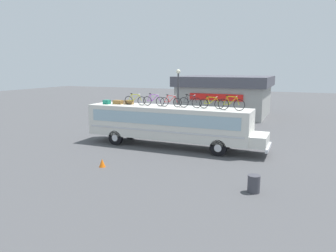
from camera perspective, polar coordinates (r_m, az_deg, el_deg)
ground_plane at (r=23.43m, az=-0.09°, el=-3.63°), size 120.00×120.00×0.00m
bus at (r=23.00m, az=0.30°, el=0.59°), size 13.16×2.59×2.93m
luggage_bag_1 at (r=24.94m, az=-10.89°, el=4.23°), size 0.47×0.43×0.31m
luggage_bag_2 at (r=24.81m, az=-8.89°, el=4.24°), size 0.72×0.47×0.29m
luggage_bag_3 at (r=24.59m, az=-6.98°, el=4.24°), size 0.61×0.39×0.30m
rooftop_bicycle_1 at (r=24.01m, az=-5.92°, el=4.63°), size 1.75×0.44×0.87m
rooftop_bicycle_2 at (r=23.38m, az=-2.59°, el=4.55°), size 1.72×0.44×0.90m
rooftop_bicycle_3 at (r=22.77m, az=0.49°, el=4.37°), size 1.65×0.44×0.87m
rooftop_bicycle_4 at (r=22.25m, az=3.97°, el=4.28°), size 1.67×0.44×0.94m
rooftop_bicycle_5 at (r=21.90m, az=7.75°, el=4.04°), size 1.72×0.44×0.86m
rooftop_bicycle_6 at (r=21.22m, az=11.23°, el=3.85°), size 1.78×0.44×0.98m
roadside_building at (r=39.16m, az=10.14°, el=5.44°), size 10.54×9.28×4.69m
trash_bin at (r=15.43m, az=15.09°, el=-9.94°), size 0.57×0.57×0.82m
traffic_cone at (r=18.98m, az=-11.69°, el=-6.48°), size 0.37×0.37×0.48m
street_lamp at (r=28.82m, az=1.83°, el=6.25°), size 0.39×0.39×5.54m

